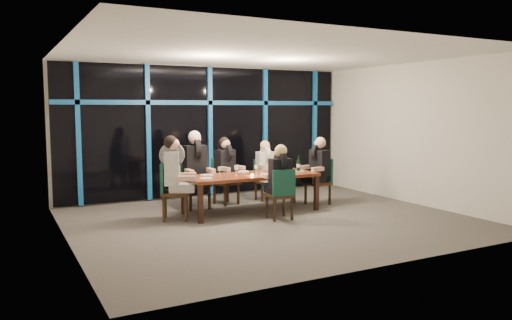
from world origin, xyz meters
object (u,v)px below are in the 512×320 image
object	(u,v)px
diner_end_right	(318,161)
water_pitcher	(289,167)
dining_table	(251,178)
diner_far_left	(196,158)
chair_end_right	(321,179)
diner_near_mid	(280,171)
chair_far_mid	(224,178)
chair_far_right	(264,177)
chair_end_left	(170,188)
chair_near_mid	(281,192)
diner_far_mid	(226,161)
wine_bottle	(298,165)
diner_far_right	(266,162)
diner_end_left	(174,165)
chair_far_left	(194,179)

from	to	relation	value
diner_end_right	water_pitcher	distance (m)	0.82
dining_table	diner_far_left	size ratio (longest dim) A/B	2.47
chair_end_right	diner_near_mid	distance (m)	1.77
chair_far_mid	chair_far_right	distance (m)	0.98
dining_table	chair_end_left	size ratio (longest dim) A/B	2.47
chair_near_mid	diner_far_mid	distance (m)	1.91
chair_near_mid	wine_bottle	xyz separation A→B (m)	(0.88, 0.81, 0.35)
chair_far_right	chair_end_right	distance (m)	1.29
dining_table	diner_far_left	bearing A→B (deg)	135.54
chair_far_mid	diner_far_right	bearing A→B (deg)	-19.37
chair_near_mid	diner_far_mid	xyz separation A→B (m)	(-0.27, 1.85, 0.40)
dining_table	wine_bottle	size ratio (longest dim) A/B	7.75
diner_end_right	water_pitcher	xyz separation A→B (m)	(-0.80, -0.15, -0.08)
diner_end_left	water_pitcher	xyz separation A→B (m)	(2.35, -0.16, -0.15)
diner_end_left	wine_bottle	xyz separation A→B (m)	(2.59, -0.12, -0.13)
diner_end_right	wine_bottle	distance (m)	0.57
chair_far_mid	chair_end_left	bearing A→B (deg)	-161.43
chair_end_right	diner_end_left	xyz separation A→B (m)	(-3.23, -0.00, 0.46)
chair_end_right	water_pitcher	bearing A→B (deg)	-88.79
chair_far_right	dining_table	bearing A→B (deg)	-125.69
chair_near_mid	diner_end_right	size ratio (longest dim) A/B	0.99
chair_far_left	chair_far_mid	xyz separation A→B (m)	(0.71, 0.14, -0.06)
diner_end_left	wine_bottle	bearing A→B (deg)	-70.02
chair_far_right	water_pitcher	bearing A→B (deg)	-88.67
diner_far_right	dining_table	bearing A→B (deg)	-127.68
chair_far_left	diner_far_mid	world-z (taller)	diner_far_mid
chair_near_mid	diner_near_mid	distance (m)	0.38
chair_far_mid	chair_end_right	xyz separation A→B (m)	(1.81, -1.00, 0.00)
diner_far_left	diner_far_mid	bearing A→B (deg)	11.41
diner_far_mid	chair_far_left	bearing A→B (deg)	170.38
chair_end_left	diner_far_right	xyz separation A→B (m)	(2.48, 0.88, 0.28)
dining_table	chair_far_left	distance (m)	1.24
chair_near_mid	wine_bottle	world-z (taller)	wine_bottle
diner_far_mid	diner_end_right	xyz separation A→B (m)	(1.71, -0.93, 0.00)
chair_far_left	diner_far_left	distance (m)	0.44
chair_far_right	diner_near_mid	bearing A→B (deg)	-106.56
chair_near_mid	chair_far_left	bearing A→B (deg)	-55.40
chair_near_mid	water_pitcher	bearing A→B (deg)	-124.67
chair_end_right	diner_far_right	world-z (taller)	diner_far_right
chair_far_mid	diner_far_left	world-z (taller)	diner_far_left
diner_near_mid	diner_end_right	bearing A→B (deg)	-144.49
chair_far_right	diner_far_right	bearing A→B (deg)	-90.00
chair_end_right	diner_far_mid	world-z (taller)	diner_far_mid
chair_end_right	wine_bottle	xyz separation A→B (m)	(-0.64, -0.12, 0.33)
chair_end_right	chair_far_right	bearing A→B (deg)	-149.22
diner_near_mid	dining_table	bearing A→B (deg)	-72.38
diner_end_left	chair_near_mid	bearing A→B (deg)	-95.83
dining_table	chair_end_left	world-z (taller)	chair_end_left
chair_far_mid	diner_far_mid	bearing A→B (deg)	-90.00
wine_bottle	chair_near_mid	bearing A→B (deg)	-137.52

